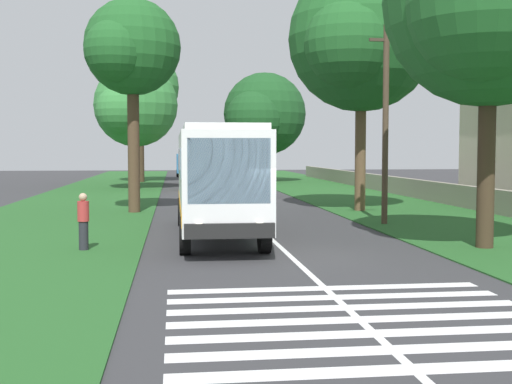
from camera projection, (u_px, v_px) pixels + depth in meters
name	position (u px, v px, depth m)	size (l,w,h in m)	color
ground	(290.00, 256.00, 18.83)	(160.00, 160.00, 0.00)	#333335
grass_verge_left	(73.00, 211.00, 32.70)	(120.00, 8.00, 0.04)	#235623
grass_verge_right	(396.00, 207.00, 34.68)	(120.00, 8.00, 0.04)	#235623
centre_line	(239.00, 209.00, 33.69)	(110.00, 0.16, 0.01)	silver
coach_bus	(216.00, 175.00, 23.03)	(11.16, 2.62, 3.73)	white
zebra_crossing	(359.00, 319.00, 11.81)	(5.85, 6.80, 0.01)	silver
trailing_car_0	(256.00, 186.00, 42.80)	(4.30, 1.78, 1.43)	#B7A893
trailing_car_1	(195.00, 181.00, 50.20)	(4.30, 1.78, 1.43)	gold
trailing_car_2	(194.00, 177.00, 57.64)	(4.30, 1.78, 1.43)	#B21E1E
trailing_car_3	(225.00, 174.00, 63.59)	(4.30, 1.78, 1.43)	gold
trailing_minibus_0	(186.00, 163.00, 75.00)	(6.00, 2.14, 2.53)	teal
roadside_tree_left_0	(130.00, 51.00, 31.25)	(5.27, 4.53, 10.05)	#4C3826
roadside_tree_left_1	(139.00, 89.00, 61.07)	(8.47, 7.00, 12.21)	#3D2D1E
roadside_tree_left_2	(134.00, 108.00, 50.58)	(7.63, 6.31, 9.50)	#3D2D1E
roadside_tree_right_0	(484.00, 7.00, 19.79)	(7.58, 6.32, 10.56)	#3D2D1E
roadside_tree_right_1	(262.00, 116.00, 61.24)	(9.00, 7.58, 10.05)	#3D2D1E
roadside_tree_right_2	(357.00, 43.00, 32.37)	(8.56, 7.08, 11.88)	brown
utility_pole	(386.00, 121.00, 26.50)	(0.24, 1.40, 7.89)	#473828
roadside_wall	(423.00, 190.00, 40.01)	(70.00, 0.40, 1.14)	gray
pedestrian	(83.00, 221.00, 19.72)	(0.34, 0.34, 1.69)	#26262D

